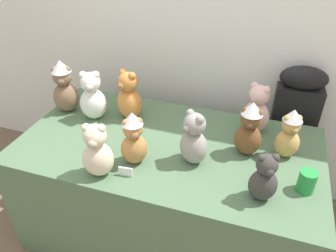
# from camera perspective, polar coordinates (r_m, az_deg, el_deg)

# --- Properties ---
(wall_back) EXTENTS (7.00, 0.08, 2.60)m
(wall_back) POSITION_cam_1_polar(r_m,az_deg,el_deg) (2.18, 6.10, 20.05)
(wall_back) COLOR white
(wall_back) RESTS_ON ground_plane
(display_table) EXTENTS (1.66, 0.88, 0.72)m
(display_table) POSITION_cam_1_polar(r_m,az_deg,el_deg) (2.05, -0.00, -11.17)
(display_table) COLOR #4C6B4C
(display_table) RESTS_ON ground_plane
(instrument_case) EXTENTS (0.29, 0.13, 1.04)m
(instrument_case) POSITION_cam_1_polar(r_m,az_deg,el_deg) (2.34, 20.24, -1.91)
(instrument_case) COLOR black
(instrument_case) RESTS_ON ground_plane
(teddy_bear_cream) EXTENTS (0.18, 0.16, 0.29)m
(teddy_bear_cream) POSITION_cam_1_polar(r_m,az_deg,el_deg) (1.58, -12.20, -4.41)
(teddy_bear_cream) COLOR beige
(teddy_bear_cream) RESTS_ON display_table
(teddy_bear_ginger) EXTENTS (0.20, 0.19, 0.31)m
(teddy_bear_ginger) POSITION_cam_1_polar(r_m,az_deg,el_deg) (1.99, -6.79, 5.09)
(teddy_bear_ginger) COLOR #D17F3D
(teddy_bear_ginger) RESTS_ON display_table
(teddy_bear_charcoal) EXTENTS (0.16, 0.14, 0.25)m
(teddy_bear_charcoal) POSITION_cam_1_polar(r_m,az_deg,el_deg) (1.49, 16.33, -8.76)
(teddy_bear_charcoal) COLOR #383533
(teddy_bear_charcoal) RESTS_ON display_table
(teddy_bear_snow) EXTENTS (0.20, 0.18, 0.31)m
(teddy_bear_snow) POSITION_cam_1_polar(r_m,az_deg,el_deg) (2.02, -12.98, 4.91)
(teddy_bear_snow) COLOR white
(teddy_bear_snow) RESTS_ON display_table
(teddy_bear_chestnut) EXTENTS (0.15, 0.13, 0.31)m
(teddy_bear_chestnut) POSITION_cam_1_polar(r_m,az_deg,el_deg) (1.72, 13.92, -0.58)
(teddy_bear_chestnut) COLOR brown
(teddy_bear_chestnut) RESTS_ON display_table
(teddy_bear_ash) EXTENTS (0.20, 0.19, 0.29)m
(teddy_bear_ash) POSITION_cam_1_polar(r_m,az_deg,el_deg) (1.63, 4.48, -2.39)
(teddy_bear_ash) COLOR gray
(teddy_bear_ash) RESTS_ON display_table
(teddy_bear_caramel) EXTENTS (0.17, 0.17, 0.30)m
(teddy_bear_caramel) POSITION_cam_1_polar(r_m,az_deg,el_deg) (1.62, -6.00, -2.25)
(teddy_bear_caramel) COLOR #B27A42
(teddy_bear_caramel) RESTS_ON display_table
(teddy_bear_mocha) EXTENTS (0.19, 0.18, 0.34)m
(teddy_bear_mocha) POSITION_cam_1_polar(r_m,az_deg,el_deg) (2.14, -17.56, 6.46)
(teddy_bear_mocha) COLOR #7F6047
(teddy_bear_mocha) RESTS_ON display_table
(teddy_bear_blush) EXTENTS (0.19, 0.18, 0.30)m
(teddy_bear_blush) POSITION_cam_1_polar(r_m,az_deg,el_deg) (1.92, 15.12, 2.73)
(teddy_bear_blush) COLOR beige
(teddy_bear_blush) RESTS_ON display_table
(teddy_bear_honey) EXTENTS (0.16, 0.15, 0.28)m
(teddy_bear_honey) POSITION_cam_1_polar(r_m,az_deg,el_deg) (1.77, 20.28, -1.34)
(teddy_bear_honey) COLOR tan
(teddy_bear_honey) RESTS_ON display_table
(party_cup_green) EXTENTS (0.08, 0.08, 0.11)m
(party_cup_green) POSITION_cam_1_polar(r_m,az_deg,el_deg) (1.64, 22.94, -8.86)
(party_cup_green) COLOR #238C3D
(party_cup_green) RESTS_ON display_table
(name_card_front_left) EXTENTS (0.07, 0.01, 0.05)m
(name_card_front_left) POSITION_cam_1_polar(r_m,az_deg,el_deg) (1.62, -7.35, -7.87)
(name_card_front_left) COLOR white
(name_card_front_left) RESTS_ON display_table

